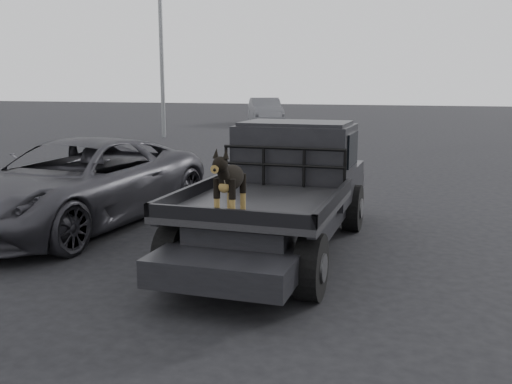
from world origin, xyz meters
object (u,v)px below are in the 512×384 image
(dog, at_px, (230,183))
(parked_suv, at_px, (76,183))
(distant_car_a, at_px, (265,111))
(flatbed_ute, at_px, (279,220))

(dog, relative_size, parked_suv, 0.14)
(parked_suv, relative_size, distant_car_a, 1.11)
(dog, bearing_deg, flatbed_ute, 87.53)
(flatbed_ute, height_order, parked_suv, parked_suv)
(flatbed_ute, relative_size, parked_suv, 1.03)
(flatbed_ute, height_order, distant_car_a, distant_car_a)
(dog, xyz_separation_m, distant_car_a, (-7.62, 26.73, -0.51))
(distant_car_a, bearing_deg, flatbed_ute, -96.61)
(flatbed_ute, distance_m, distant_car_a, 26.09)
(flatbed_ute, xyz_separation_m, dog, (-0.08, -1.81, 0.83))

